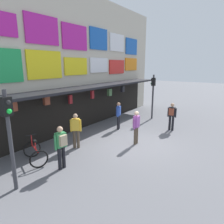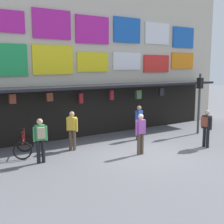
{
  "view_description": "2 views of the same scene",
  "coord_description": "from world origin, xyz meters",
  "px_view_note": "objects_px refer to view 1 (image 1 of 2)",
  "views": [
    {
      "loc": [
        -8.38,
        -4.45,
        3.87
      ],
      "look_at": [
        0.12,
        1.52,
        1.4
      ],
      "focal_mm": 31.87,
      "sensor_mm": 36.0,
      "label": 1
    },
    {
      "loc": [
        -7.19,
        -9.15,
        3.57
      ],
      "look_at": [
        -0.53,
        1.32,
        1.62
      ],
      "focal_mm": 46.73,
      "sensor_mm": 36.0,
      "label": 2
    }
  ],
  "objects_px": {
    "pedestrian_in_white": "(61,144)",
    "pedestrian_in_purple": "(136,126)",
    "pedestrian_in_green": "(119,114)",
    "pedestrian_in_red": "(172,115)",
    "traffic_light_far": "(153,90)",
    "traffic_light_near": "(9,125)",
    "bicycle_parked": "(35,153)",
    "pedestrian_in_blue": "(76,128)"
  },
  "relations": [
    {
      "from": "pedestrian_in_white",
      "to": "pedestrian_in_purple",
      "type": "relative_size",
      "value": 1.0
    },
    {
      "from": "pedestrian_in_green",
      "to": "bicycle_parked",
      "type": "bearing_deg",
      "value": 175.82
    },
    {
      "from": "bicycle_parked",
      "to": "pedestrian_in_white",
      "type": "height_order",
      "value": "pedestrian_in_white"
    },
    {
      "from": "traffic_light_near",
      "to": "pedestrian_in_green",
      "type": "relative_size",
      "value": 1.9
    },
    {
      "from": "pedestrian_in_red",
      "to": "pedestrian_in_white",
      "type": "xyz_separation_m",
      "value": [
        -6.88,
        1.85,
        0.0
      ]
    },
    {
      "from": "traffic_light_near",
      "to": "pedestrian_in_green",
      "type": "xyz_separation_m",
      "value": [
        6.98,
        0.67,
        -1.19
      ]
    },
    {
      "from": "traffic_light_far",
      "to": "pedestrian_in_white",
      "type": "bearing_deg",
      "value": -178.49
    },
    {
      "from": "pedestrian_in_red",
      "to": "pedestrian_in_white",
      "type": "height_order",
      "value": "same"
    },
    {
      "from": "traffic_light_far",
      "to": "pedestrian_in_white",
      "type": "xyz_separation_m",
      "value": [
        -8.75,
        -0.23,
        -1.16
      ]
    },
    {
      "from": "traffic_light_near",
      "to": "pedestrian_in_red",
      "type": "height_order",
      "value": "traffic_light_near"
    },
    {
      "from": "traffic_light_near",
      "to": "bicycle_parked",
      "type": "height_order",
      "value": "traffic_light_near"
    },
    {
      "from": "traffic_light_near",
      "to": "traffic_light_far",
      "type": "distance_m",
      "value": 10.47
    },
    {
      "from": "pedestrian_in_purple",
      "to": "traffic_light_far",
      "type": "bearing_deg",
      "value": 15.29
    },
    {
      "from": "pedestrian_in_white",
      "to": "pedestrian_in_purple",
      "type": "height_order",
      "value": "same"
    },
    {
      "from": "traffic_light_far",
      "to": "pedestrian_in_blue",
      "type": "xyz_separation_m",
      "value": [
        -7.01,
        0.75,
        -1.16
      ]
    },
    {
      "from": "pedestrian_in_green",
      "to": "traffic_light_far",
      "type": "bearing_deg",
      "value": -10.57
    },
    {
      "from": "pedestrian_in_blue",
      "to": "pedestrian_in_green",
      "type": "distance_m",
      "value": 3.52
    },
    {
      "from": "bicycle_parked",
      "to": "pedestrian_in_green",
      "type": "bearing_deg",
      "value": -4.18
    },
    {
      "from": "pedestrian_in_green",
      "to": "pedestrian_in_white",
      "type": "bearing_deg",
      "value": -170.46
    },
    {
      "from": "bicycle_parked",
      "to": "pedestrian_in_red",
      "type": "relative_size",
      "value": 0.8
    },
    {
      "from": "traffic_light_near",
      "to": "pedestrian_in_blue",
      "type": "distance_m",
      "value": 3.73
    },
    {
      "from": "pedestrian_in_white",
      "to": "pedestrian_in_purple",
      "type": "xyz_separation_m",
      "value": [
        3.79,
        -1.13,
        -0.04
      ]
    },
    {
      "from": "pedestrian_in_red",
      "to": "pedestrian_in_blue",
      "type": "bearing_deg",
      "value": 151.22
    },
    {
      "from": "pedestrian_in_green",
      "to": "pedestrian_in_red",
      "type": "bearing_deg",
      "value": -59.26
    },
    {
      "from": "pedestrian_in_purple",
      "to": "pedestrian_in_red",
      "type": "bearing_deg",
      "value": -13.18
    },
    {
      "from": "traffic_light_near",
      "to": "bicycle_parked",
      "type": "bearing_deg",
      "value": 36.55
    },
    {
      "from": "pedestrian_in_red",
      "to": "pedestrian_in_white",
      "type": "bearing_deg",
      "value": 164.95
    },
    {
      "from": "traffic_light_far",
      "to": "pedestrian_in_blue",
      "type": "height_order",
      "value": "traffic_light_far"
    },
    {
      "from": "pedestrian_in_red",
      "to": "traffic_light_near",
      "type": "bearing_deg",
      "value": 166.53
    },
    {
      "from": "pedestrian_in_blue",
      "to": "traffic_light_near",
      "type": "bearing_deg",
      "value": -167.55
    },
    {
      "from": "traffic_light_near",
      "to": "pedestrian_in_white",
      "type": "bearing_deg",
      "value": -6.97
    },
    {
      "from": "traffic_light_near",
      "to": "pedestrian_in_purple",
      "type": "height_order",
      "value": "traffic_light_near"
    },
    {
      "from": "pedestrian_in_red",
      "to": "pedestrian_in_purple",
      "type": "bearing_deg",
      "value": 166.82
    },
    {
      "from": "pedestrian_in_purple",
      "to": "pedestrian_in_white",
      "type": "bearing_deg",
      "value": 163.44
    },
    {
      "from": "pedestrian_in_white",
      "to": "pedestrian_in_blue",
      "type": "distance_m",
      "value": 1.99
    },
    {
      "from": "bicycle_parked",
      "to": "pedestrian_in_blue",
      "type": "relative_size",
      "value": 0.8
    },
    {
      "from": "pedestrian_in_white",
      "to": "bicycle_parked",
      "type": "bearing_deg",
      "value": 102.18
    },
    {
      "from": "traffic_light_far",
      "to": "pedestrian_in_purple",
      "type": "bearing_deg",
      "value": -164.71
    },
    {
      "from": "pedestrian_in_red",
      "to": "pedestrian_in_purple",
      "type": "height_order",
      "value": "same"
    },
    {
      "from": "pedestrian_in_blue",
      "to": "pedestrian_in_green",
      "type": "height_order",
      "value": "same"
    },
    {
      "from": "traffic_light_far",
      "to": "bicycle_parked",
      "type": "height_order",
      "value": "traffic_light_far"
    },
    {
      "from": "pedestrian_in_white",
      "to": "pedestrian_in_blue",
      "type": "xyz_separation_m",
      "value": [
        1.73,
        0.98,
        0.0
      ]
    }
  ]
}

